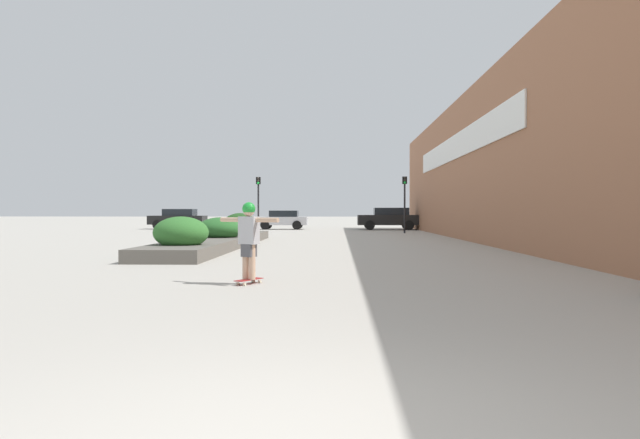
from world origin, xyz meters
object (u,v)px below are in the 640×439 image
car_rightmost (389,218)px  traffic_light_left (258,195)px  skateboard (249,280)px  car_leftmost (178,218)px  traffic_light_right (405,195)px  car_center_right (512,219)px  skateboarder (249,233)px  car_center_left (282,219)px

car_rightmost → traffic_light_left: bearing=124.4°
skateboard → traffic_light_left: (-3.43, 25.55, 2.33)m
car_leftmost → car_rightmost: size_ratio=0.92×
skateboard → traffic_light_right: bearing=107.0°
car_center_right → skateboard: bearing=-25.2°
skateboarder → car_center_right: bearing=94.8°
car_leftmost → traffic_light_right: traffic_light_right is taller
skateboarder → traffic_light_right: traffic_light_right is taller
car_center_left → skateboard: bearing=-175.5°
car_center_right → traffic_light_right: 8.58m
skateboard → car_rightmost: bearing=110.4°
skateboarder → car_center_left: 32.34m
car_leftmost → car_center_left: (8.00, -0.41, -0.06)m
car_leftmost → skateboard: bearing=-162.1°
skateboard → traffic_light_right: (5.71, 24.82, 2.31)m
car_center_left → car_center_right: bearing=-103.6°
car_center_left → traffic_light_left: 6.94m
skateboarder → car_center_right: size_ratio=0.34×
skateboard → car_center_right: car_center_right is taller
skateboarder → traffic_light_right: size_ratio=0.40×
car_center_left → car_rightmost: bearing=-94.7°
skateboarder → car_center_right: 31.36m
skateboarder → traffic_light_left: 25.82m
car_leftmost → car_rightmost: (15.92, -1.07, 0.04)m
traffic_light_right → skateboarder: bearing=-103.0°
skateboard → car_center_left: car_center_left is taller
skateboarder → car_leftmost: car_leftmost is taller
car_center_left → skateboarder: bearing=-175.5°
skateboarder → car_rightmost: size_ratio=0.31×
skateboarder → traffic_light_left: size_ratio=0.40×
car_center_left → car_leftmost: bearing=87.1°
car_leftmost → skateboarder: bearing=-162.1°
traffic_light_left → car_center_left: bearing=82.5°
car_center_right → car_leftmost: bearing=-100.1°
skateboarder → car_center_left: bearing=124.5°
car_leftmost → car_center_left: 8.02m
skateboard → traffic_light_left: 25.89m
skateboarder → car_center_left: (-2.56, 32.24, -0.19)m
car_leftmost → traffic_light_left: size_ratio=1.18×
skateboard → skateboarder: skateboarder is taller
traffic_light_right → car_leftmost: bearing=154.3°
car_rightmost → skateboard: bearing=170.4°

